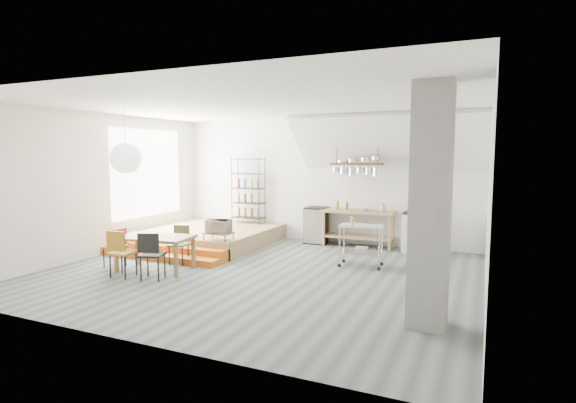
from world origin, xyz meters
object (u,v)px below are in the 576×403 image
at_px(stove, 416,231).
at_px(rolling_cart, 361,240).
at_px(dining_table, 155,240).
at_px(mini_fridge, 317,225).

relative_size(stove, rolling_cart, 1.30).
xyz_separation_m(stove, rolling_cart, (-0.83, -1.89, 0.07)).
xyz_separation_m(dining_table, mini_fridge, (1.95, 3.87, -0.14)).
height_order(stove, rolling_cart, stove).
height_order(stove, dining_table, stove).
xyz_separation_m(stove, dining_table, (-4.45, -3.83, 0.13)).
bearing_deg(dining_table, mini_fridge, 55.31).
distance_m(stove, mini_fridge, 2.50).
bearing_deg(dining_table, rolling_cart, 20.15).
relative_size(dining_table, mini_fridge, 1.65).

